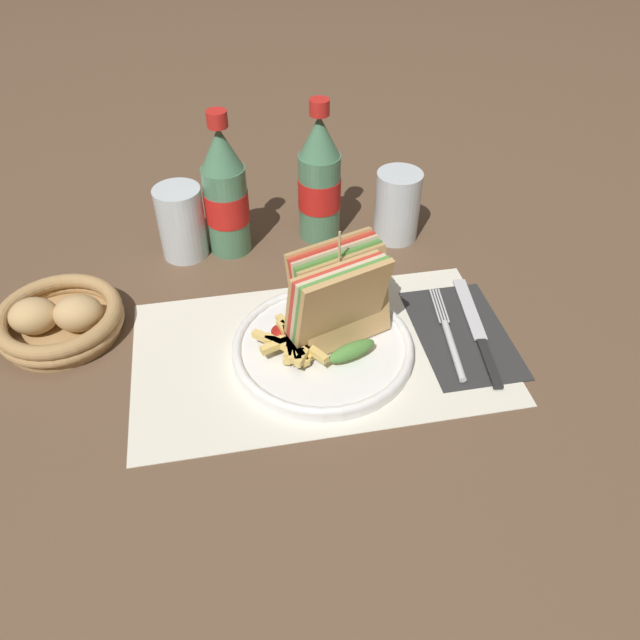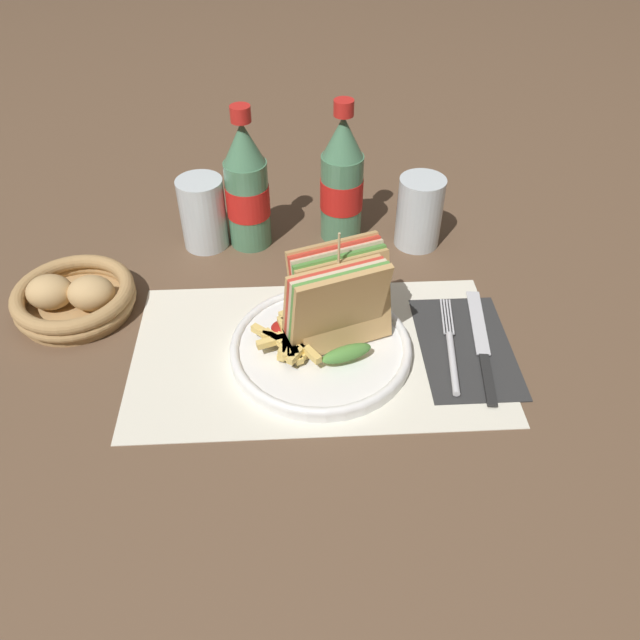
{
  "view_description": "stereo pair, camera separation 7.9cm",
  "coord_description": "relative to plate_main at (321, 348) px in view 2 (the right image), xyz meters",
  "views": [
    {
      "loc": [
        -0.1,
        -0.59,
        0.57
      ],
      "look_at": [
        0.01,
        -0.0,
        0.04
      ],
      "focal_mm": 35.0,
      "sensor_mm": 36.0,
      "label": 1
    },
    {
      "loc": [
        -0.02,
        -0.6,
        0.57
      ],
      "look_at": [
        0.01,
        -0.0,
        0.04
      ],
      "focal_mm": 35.0,
      "sensor_mm": 36.0,
      "label": 2
    }
  ],
  "objects": [
    {
      "name": "ground_plane",
      "position": [
        -0.01,
        0.02,
        -0.01
      ],
      "size": [
        4.0,
        4.0,
        0.0
      ],
      "primitive_type": "plane",
      "color": "brown"
    },
    {
      "name": "placemat",
      "position": [
        -0.0,
        0.0,
        -0.01
      ],
      "size": [
        0.48,
        0.28,
        0.0
      ],
      "color": "silver",
      "rests_on": "ground_plane"
    },
    {
      "name": "plate_main",
      "position": [
        0.0,
        0.0,
        0.0
      ],
      "size": [
        0.23,
        0.23,
        0.02
      ],
      "color": "white",
      "rests_on": "ground_plane"
    },
    {
      "name": "club_sandwich",
      "position": [
        0.02,
        0.01,
        0.07
      ],
      "size": [
        0.14,
        0.12,
        0.16
      ],
      "color": "tan",
      "rests_on": "plate_main"
    },
    {
      "name": "fries_pile",
      "position": [
        -0.04,
        -0.01,
        0.02
      ],
      "size": [
        0.09,
        0.1,
        0.02
      ],
      "color": "#E5C166",
      "rests_on": "plate_main"
    },
    {
      "name": "ketchup_blob",
      "position": [
        -0.05,
        0.02,
        0.02
      ],
      "size": [
        0.03,
        0.03,
        0.01
      ],
      "color": "maroon",
      "rests_on": "plate_main"
    },
    {
      "name": "napkin",
      "position": [
        0.19,
        0.0,
        -0.01
      ],
      "size": [
        0.12,
        0.19,
        0.0
      ],
      "color": "#2D2D2D",
      "rests_on": "ground_plane"
    },
    {
      "name": "fork",
      "position": [
        0.17,
        -0.02,
        -0.0
      ],
      "size": [
        0.03,
        0.18,
        0.01
      ],
      "rotation": [
        0.0,
        0.0,
        -0.12
      ],
      "color": "silver",
      "rests_on": "napkin"
    },
    {
      "name": "knife",
      "position": [
        0.21,
        -0.0,
        -0.0
      ],
      "size": [
        0.04,
        0.21,
        0.0
      ],
      "rotation": [
        0.0,
        0.0,
        -0.12
      ],
      "color": "black",
      "rests_on": "napkin"
    },
    {
      "name": "coke_bottle_near",
      "position": [
        -0.1,
        0.26,
        0.09
      ],
      "size": [
        0.07,
        0.07,
        0.22
      ],
      "color": "#4C7F5B",
      "rests_on": "ground_plane"
    },
    {
      "name": "coke_bottle_far",
      "position": [
        0.05,
        0.27,
        0.09
      ],
      "size": [
        0.07,
        0.07,
        0.22
      ],
      "color": "#4C7F5B",
      "rests_on": "ground_plane"
    },
    {
      "name": "glass_near",
      "position": [
        0.16,
        0.24,
        0.04
      ],
      "size": [
        0.07,
        0.07,
        0.11
      ],
      "color": "silver",
      "rests_on": "ground_plane"
    },
    {
      "name": "glass_far",
      "position": [
        -0.17,
        0.26,
        0.05
      ],
      "size": [
        0.07,
        0.07,
        0.11
      ],
      "color": "silver",
      "rests_on": "ground_plane"
    },
    {
      "name": "bread_basket",
      "position": [
        -0.33,
        0.1,
        0.01
      ],
      "size": [
        0.16,
        0.16,
        0.06
      ],
      "color": "#AD8451",
      "rests_on": "ground_plane"
    }
  ]
}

